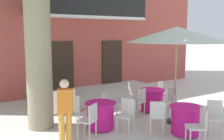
{
  "coord_description": "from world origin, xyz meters",
  "views": [
    {
      "loc": [
        -6.25,
        -5.69,
        2.67
      ],
      "look_at": [
        -0.96,
        2.48,
        1.3
      ],
      "focal_mm": 42.47,
      "sensor_mm": 36.0,
      "label": 1
    }
  ],
  "objects_px": {
    "cafe_chair_near_tree_0": "(134,93)",
    "cafe_chair_near_tree_3": "(162,92)",
    "pedestrian_near_entrance": "(65,109)",
    "cafe_chair_front_1": "(215,115)",
    "cafe_chair_middle_2": "(127,113)",
    "cafe_chair_near_tree_2": "(170,100)",
    "cafe_chair_middle_1": "(89,119)",
    "cafe_umbrella": "(177,35)",
    "cafe_table_near_tree": "(152,100)",
    "cafe_chair_middle_0": "(77,108)",
    "cafe_chair_middle_3": "(107,104)",
    "ground_planter_left": "(31,95)",
    "cafe_chair_front_3": "(157,115)",
    "cafe_chair_front_2": "(176,107)",
    "cafe_chair_near_tree_1": "(139,100)",
    "cafe_chair_front_0": "(199,125)",
    "cafe_table_middle": "(100,115)",
    "cafe_table_front": "(186,120)"
  },
  "relations": [
    {
      "from": "cafe_chair_near_tree_0",
      "to": "cafe_chair_near_tree_3",
      "type": "distance_m",
      "value": 1.03
    },
    {
      "from": "pedestrian_near_entrance",
      "to": "cafe_chair_front_1",
      "type": "bearing_deg",
      "value": -22.28
    },
    {
      "from": "cafe_chair_near_tree_0",
      "to": "cafe_chair_middle_2",
      "type": "xyz_separation_m",
      "value": [
        -1.67,
        -1.83,
        0.0
      ]
    },
    {
      "from": "cafe_chair_near_tree_2",
      "to": "cafe_chair_middle_1",
      "type": "xyz_separation_m",
      "value": [
        -3.05,
        -0.23,
        0.0
      ]
    },
    {
      "from": "cafe_chair_near_tree_2",
      "to": "cafe_umbrella",
      "type": "relative_size",
      "value": 0.31
    },
    {
      "from": "cafe_chair_middle_1",
      "to": "cafe_table_near_tree",
      "type": "bearing_deg",
      "value": 18.37
    },
    {
      "from": "cafe_chair_middle_0",
      "to": "cafe_chair_middle_3",
      "type": "height_order",
      "value": "same"
    },
    {
      "from": "cafe_chair_near_tree_0",
      "to": "cafe_chair_near_tree_3",
      "type": "xyz_separation_m",
      "value": [
        0.92,
        -0.47,
        0.0
      ]
    },
    {
      "from": "cafe_chair_near_tree_3",
      "to": "ground_planter_left",
      "type": "distance_m",
      "value": 4.77
    },
    {
      "from": "cafe_chair_middle_0",
      "to": "cafe_chair_front_3",
      "type": "relative_size",
      "value": 1.0
    },
    {
      "from": "cafe_chair_middle_2",
      "to": "cafe_chair_front_3",
      "type": "bearing_deg",
      "value": -42.59
    },
    {
      "from": "cafe_table_near_tree",
      "to": "ground_planter_left",
      "type": "relative_size",
      "value": 1.07
    },
    {
      "from": "cafe_chair_near_tree_2",
      "to": "cafe_chair_middle_2",
      "type": "height_order",
      "value": "same"
    },
    {
      "from": "cafe_chair_near_tree_3",
      "to": "pedestrian_near_entrance",
      "type": "bearing_deg",
      "value": -163.04
    },
    {
      "from": "cafe_table_near_tree",
      "to": "pedestrian_near_entrance",
      "type": "height_order",
      "value": "pedestrian_near_entrance"
    },
    {
      "from": "cafe_table_near_tree",
      "to": "cafe_chair_front_2",
      "type": "relative_size",
      "value": 0.95
    },
    {
      "from": "cafe_table_near_tree",
      "to": "cafe_chair_front_3",
      "type": "xyz_separation_m",
      "value": [
        -1.28,
        -1.66,
        0.14
      ]
    },
    {
      "from": "cafe_chair_middle_2",
      "to": "ground_planter_left",
      "type": "relative_size",
      "value": 1.12
    },
    {
      "from": "cafe_chair_near_tree_1",
      "to": "cafe_chair_front_3",
      "type": "distance_m",
      "value": 1.56
    },
    {
      "from": "cafe_chair_middle_0",
      "to": "cafe_chair_front_0",
      "type": "bearing_deg",
      "value": -57.83
    },
    {
      "from": "cafe_chair_front_0",
      "to": "cafe_chair_near_tree_3",
      "type": "bearing_deg",
      "value": 60.71
    },
    {
      "from": "cafe_chair_middle_2",
      "to": "cafe_chair_middle_3",
      "type": "relative_size",
      "value": 1.0
    },
    {
      "from": "cafe_chair_middle_3",
      "to": "cafe_umbrella",
      "type": "relative_size",
      "value": 0.31
    },
    {
      "from": "cafe_table_near_tree",
      "to": "cafe_chair_front_3",
      "type": "relative_size",
      "value": 0.95
    },
    {
      "from": "cafe_chair_front_1",
      "to": "pedestrian_near_entrance",
      "type": "bearing_deg",
      "value": 157.72
    },
    {
      "from": "cafe_chair_near_tree_3",
      "to": "cafe_chair_front_1",
      "type": "height_order",
      "value": "same"
    },
    {
      "from": "cafe_chair_near_tree_3",
      "to": "cafe_umbrella",
      "type": "bearing_deg",
      "value": -121.9
    },
    {
      "from": "cafe_chair_near_tree_0",
      "to": "cafe_chair_near_tree_1",
      "type": "distance_m",
      "value": 1.06
    },
    {
      "from": "cafe_chair_front_1",
      "to": "cafe_chair_front_2",
      "type": "distance_m",
      "value": 1.15
    },
    {
      "from": "ground_planter_left",
      "to": "cafe_umbrella",
      "type": "bearing_deg",
      "value": -52.53
    },
    {
      "from": "cafe_umbrella",
      "to": "cafe_chair_middle_3",
      "type": "bearing_deg",
      "value": 140.44
    },
    {
      "from": "cafe_chair_middle_3",
      "to": "cafe_chair_front_3",
      "type": "height_order",
      "value": "same"
    },
    {
      "from": "cafe_chair_near_tree_1",
      "to": "cafe_chair_near_tree_2",
      "type": "bearing_deg",
      "value": -33.07
    },
    {
      "from": "cafe_chair_middle_2",
      "to": "cafe_umbrella",
      "type": "height_order",
      "value": "cafe_umbrella"
    },
    {
      "from": "cafe_table_near_tree",
      "to": "cafe_chair_front_1",
      "type": "height_order",
      "value": "cafe_chair_front_1"
    },
    {
      "from": "cafe_chair_near_tree_1",
      "to": "cafe_table_middle",
      "type": "xyz_separation_m",
      "value": [
        -1.61,
        -0.31,
        -0.14
      ]
    },
    {
      "from": "cafe_chair_middle_0",
      "to": "cafe_chair_near_tree_1",
      "type": "bearing_deg",
      "value": -8.4
    },
    {
      "from": "cafe_chair_front_0",
      "to": "pedestrian_near_entrance",
      "type": "distance_m",
      "value": 3.16
    },
    {
      "from": "cafe_chair_near_tree_3",
      "to": "cafe_chair_front_2",
      "type": "height_order",
      "value": "same"
    },
    {
      "from": "cafe_chair_near_tree_3",
      "to": "cafe_chair_front_2",
      "type": "xyz_separation_m",
      "value": [
        -1.02,
        -1.66,
        0.0
      ]
    },
    {
      "from": "cafe_table_middle",
      "to": "cafe_chair_middle_1",
      "type": "bearing_deg",
      "value": -142.05
    },
    {
      "from": "cafe_chair_near_tree_1",
      "to": "cafe_chair_middle_3",
      "type": "height_order",
      "value": "same"
    },
    {
      "from": "cafe_table_middle",
      "to": "cafe_table_front",
      "type": "xyz_separation_m",
      "value": [
        1.68,
        -1.56,
        0.0
      ]
    },
    {
      "from": "cafe_chair_near_tree_1",
      "to": "cafe_chair_middle_1",
      "type": "bearing_deg",
      "value": -160.66
    },
    {
      "from": "cafe_chair_near_tree_1",
      "to": "cafe_table_middle",
      "type": "height_order",
      "value": "cafe_chair_near_tree_1"
    },
    {
      "from": "cafe_umbrella",
      "to": "cafe_chair_near_tree_1",
      "type": "bearing_deg",
      "value": 114.25
    },
    {
      "from": "cafe_table_near_tree",
      "to": "cafe_chair_middle_1",
      "type": "xyz_separation_m",
      "value": [
        -2.94,
        -0.97,
        0.14
      ]
    },
    {
      "from": "cafe_chair_near_tree_2",
      "to": "cafe_umbrella",
      "type": "xyz_separation_m",
      "value": [
        -0.35,
        -0.53,
        2.08
      ]
    },
    {
      "from": "cafe_chair_near_tree_0",
      "to": "cafe_chair_near_tree_1",
      "type": "relative_size",
      "value": 1.0
    },
    {
      "from": "cafe_chair_middle_2",
      "to": "cafe_chair_front_2",
      "type": "distance_m",
      "value": 1.6
    }
  ]
}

